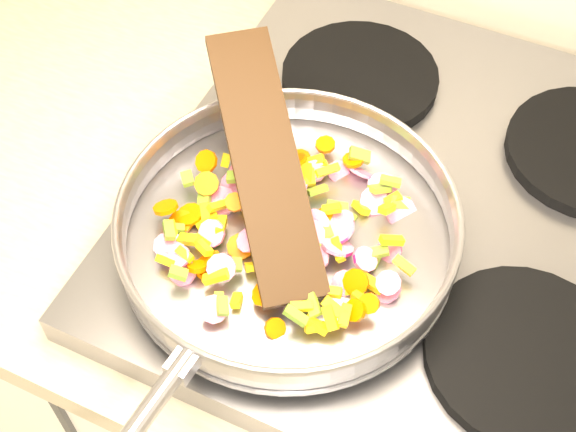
% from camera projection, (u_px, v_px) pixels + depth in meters
% --- Properties ---
extents(cooktop, '(0.60, 0.60, 0.04)m').
position_uv_depth(cooktop, '(428.00, 214.00, 0.88)').
color(cooktop, '#939399').
rests_on(cooktop, counter_top).
extents(grate_fl, '(0.19, 0.19, 0.02)m').
position_uv_depth(grate_fl, '(258.00, 251.00, 0.82)').
color(grate_fl, black).
rests_on(grate_fl, cooktop).
extents(grate_fr, '(0.19, 0.19, 0.02)m').
position_uv_depth(grate_fr, '(525.00, 355.00, 0.75)').
color(grate_fr, black).
rests_on(grate_fr, cooktop).
extents(grate_bl, '(0.19, 0.19, 0.02)m').
position_uv_depth(grate_bl, '(360.00, 77.00, 0.97)').
color(grate_bl, black).
rests_on(grate_bl, cooktop).
extents(saute_pan, '(0.37, 0.55, 0.05)m').
position_uv_depth(saute_pan, '(287.00, 227.00, 0.79)').
color(saute_pan, '#9E9EA5').
rests_on(saute_pan, grate_fl).
extents(vegetable_heap, '(0.27, 0.26, 0.06)m').
position_uv_depth(vegetable_heap, '(282.00, 228.00, 0.80)').
color(vegetable_heap, olive).
rests_on(vegetable_heap, saute_pan).
extents(wooden_spatula, '(0.22, 0.25, 0.11)m').
position_uv_depth(wooden_spatula, '(265.00, 162.00, 0.79)').
color(wooden_spatula, black).
rests_on(wooden_spatula, saute_pan).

